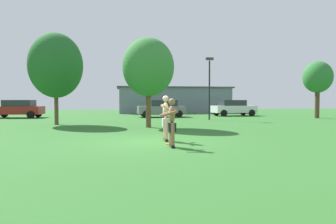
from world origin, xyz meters
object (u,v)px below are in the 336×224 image
at_px(frisbee, 169,144).
at_px(car_gray_mid_lot, 162,108).
at_px(lamp_post, 209,81).
at_px(tree_right_field, 318,78).
at_px(car_white_far_end, 233,108).
at_px(tree_near_building, 56,66).
at_px(player_in_gray, 166,116).
at_px(player_near, 172,122).
at_px(tree_left_field, 148,67).
at_px(car_red_near_post, 18,109).

height_order(frisbee, car_gray_mid_lot, car_gray_mid_lot).
distance_m(lamp_post, tree_right_field, 9.96).
xyz_separation_m(car_white_far_end, tree_near_building, (-15.20, -8.70, 2.94)).
bearing_deg(lamp_post, player_in_gray, -113.99).
bearing_deg(player_near, lamp_post, 68.42).
xyz_separation_m(frisbee, tree_near_building, (-5.78, 9.61, 3.75)).
bearing_deg(tree_left_field, car_gray_mid_lot, 78.35).
xyz_separation_m(car_white_far_end, tree_left_field, (-9.57, -11.58, 2.60)).
distance_m(tree_right_field, tree_near_building, 21.29).
bearing_deg(lamp_post, tree_near_building, -164.32).
relative_size(car_gray_mid_lot, tree_near_building, 0.75).
height_order(player_near, tree_right_field, tree_right_field).
distance_m(car_red_near_post, lamp_post, 17.00).
relative_size(player_near, tree_near_building, 0.28).
xyz_separation_m(player_near, car_red_near_post, (-10.75, 18.54, -0.02)).
relative_size(player_in_gray, tree_near_building, 0.30).
distance_m(car_gray_mid_lot, tree_right_field, 13.95).
distance_m(car_white_far_end, tree_near_building, 17.76).
relative_size(player_in_gray, car_gray_mid_lot, 0.40).
xyz_separation_m(frisbee, tree_left_field, (-0.14, 6.73, 3.41)).
bearing_deg(player_near, car_red_near_post, 120.10).
xyz_separation_m(player_in_gray, tree_right_field, (15.17, 12.49, 2.56)).
bearing_deg(player_near, tree_near_building, 119.27).
bearing_deg(player_in_gray, tree_near_building, 123.61).
height_order(player_near, car_gray_mid_lot, player_near).
xyz_separation_m(tree_left_field, tree_near_building, (-5.63, 2.88, 0.33)).
height_order(car_gray_mid_lot, lamp_post, lamp_post).
height_order(player_near, tree_left_field, tree_left_field).
height_order(car_gray_mid_lot, tree_near_building, tree_near_building).
xyz_separation_m(player_near, car_white_far_end, (9.45, 18.95, -0.02)).
relative_size(car_white_far_end, tree_right_field, 0.90).
relative_size(tree_left_field, tree_right_field, 1.03).
height_order(player_in_gray, car_gray_mid_lot, player_in_gray).
height_order(player_near, player_in_gray, player_in_gray).
bearing_deg(car_gray_mid_lot, player_near, -96.54).
relative_size(frisbee, car_gray_mid_lot, 0.07).
xyz_separation_m(player_near, car_gray_mid_lot, (2.04, 17.82, -0.02)).
bearing_deg(player_near, tree_left_field, 90.87).
xyz_separation_m(tree_right_field, tree_near_building, (-20.95, -3.80, 0.23)).
distance_m(player_near, frisbee, 1.05).
distance_m(car_gray_mid_lot, car_white_far_end, 7.50).
distance_m(frisbee, car_gray_mid_lot, 17.31).
height_order(tree_left_field, tree_right_field, tree_left_field).
bearing_deg(tree_right_field, car_red_near_post, 170.17).
relative_size(frisbee, tree_near_building, 0.05).
height_order(player_in_gray, tree_right_field, tree_right_field).
bearing_deg(car_white_far_end, tree_right_field, -40.46).
xyz_separation_m(player_in_gray, tree_left_field, (-0.14, 5.82, 2.46)).
xyz_separation_m(player_near, frisbee, (0.03, 0.64, -0.83)).
height_order(player_in_gray, tree_near_building, tree_near_building).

